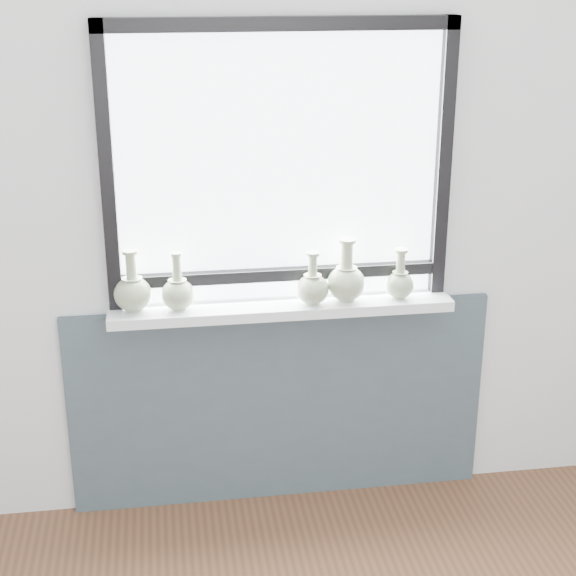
{
  "coord_description": "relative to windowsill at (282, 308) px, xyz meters",
  "views": [
    {
      "loc": [
        -0.44,
        -1.4,
        2.13
      ],
      "look_at": [
        0.0,
        1.55,
        1.02
      ],
      "focal_mm": 55.0,
      "sensor_mm": 36.0,
      "label": 1
    }
  ],
  "objects": [
    {
      "name": "vase_e",
      "position": [
        0.46,
        -0.01,
        0.08
      ],
      "size": [
        0.11,
        0.11,
        0.2
      ],
      "rotation": [
        0.0,
        0.0,
        0.37
      ],
      "color": "#99AA86",
      "rests_on": "windowsill"
    },
    {
      "name": "apron_panel",
      "position": [
        0.0,
        0.07,
        -0.45
      ],
      "size": [
        1.7,
        0.03,
        0.86
      ],
      "primitive_type": "cube",
      "color": "#3D4D56",
      "rests_on": "ground"
    },
    {
      "name": "vase_c",
      "position": [
        0.11,
        -0.02,
        0.09
      ],
      "size": [
        0.13,
        0.13,
        0.21
      ],
      "rotation": [
        0.0,
        0.0,
        0.07
      ],
      "color": "#99AA86",
      "rests_on": "windowsill"
    },
    {
      "name": "vase_b",
      "position": [
        -0.39,
        -0.0,
        0.09
      ],
      "size": [
        0.13,
        0.13,
        0.22
      ],
      "rotation": [
        0.0,
        0.0,
        0.37
      ],
      "color": "#99AA86",
      "rests_on": "windowsill"
    },
    {
      "name": "window",
      "position": [
        0.0,
        0.06,
        0.56
      ],
      "size": [
        1.3,
        0.06,
        1.05
      ],
      "color": "black",
      "rests_on": "windowsill"
    },
    {
      "name": "windowsill",
      "position": [
        0.0,
        0.0,
        0.0
      ],
      "size": [
        1.32,
        0.18,
        0.04
      ],
      "primitive_type": "cube",
      "color": "white",
      "rests_on": "apron_panel"
    },
    {
      "name": "vase_d",
      "position": [
        0.25,
        -0.01,
        0.1
      ],
      "size": [
        0.15,
        0.15,
        0.25
      ],
      "rotation": [
        0.0,
        0.0,
        0.15
      ],
      "color": "#99AA86",
      "rests_on": "windowsill"
    },
    {
      "name": "back_wall",
      "position": [
        0.0,
        0.1,
        0.42
      ],
      "size": [
        3.6,
        0.02,
        2.6
      ],
      "primitive_type": "cube",
      "color": "silver",
      "rests_on": "ground"
    },
    {
      "name": "vase_a",
      "position": [
        -0.56,
        0.01,
        0.1
      ],
      "size": [
        0.14,
        0.14,
        0.24
      ],
      "rotation": [
        0.0,
        0.0,
        -0.34
      ],
      "color": "#99AA86",
      "rests_on": "windowsill"
    }
  ]
}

